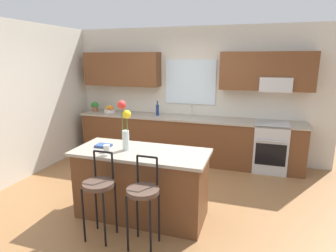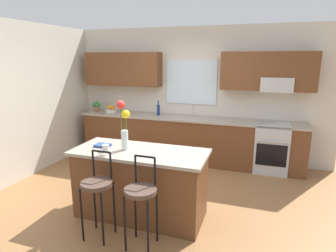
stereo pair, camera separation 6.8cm
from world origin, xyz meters
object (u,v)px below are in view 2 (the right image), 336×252
(bar_stool_near, at_px, (97,187))
(bar_stool_middle, at_px, (141,195))
(kitchen_island, at_px, (140,183))
(potted_plant_small, at_px, (96,106))
(flower_vase, at_px, (124,124))
(mug_ceramic, at_px, (106,148))
(fruit_bowl_oranges, at_px, (111,110))
(cookbook, at_px, (103,145))
(oven_range, at_px, (271,147))
(bottle_olive_oil, at_px, (158,110))

(bar_stool_near, xyz_separation_m, bar_stool_middle, (0.55, 0.00, 0.00))
(kitchen_island, relative_size, potted_plant_small, 7.95)
(flower_vase, distance_m, mug_ceramic, 0.39)
(flower_vase, height_order, fruit_bowl_oranges, flower_vase)
(kitchen_island, distance_m, cookbook, 0.72)
(oven_range, height_order, flower_vase, flower_vase)
(mug_ceramic, bearing_deg, oven_range, 48.85)
(kitchen_island, height_order, fruit_bowl_oranges, fruit_bowl_oranges)
(mug_ceramic, relative_size, potted_plant_small, 0.41)
(flower_vase, relative_size, cookbook, 3.24)
(kitchen_island, bearing_deg, bar_stool_middle, -65.17)
(flower_vase, bearing_deg, kitchen_island, 5.88)
(flower_vase, height_order, bottle_olive_oil, flower_vase)
(cookbook, relative_size, fruit_bowl_oranges, 0.83)
(kitchen_island, xyz_separation_m, cookbook, (-0.55, 0.00, 0.47))
(kitchen_island, bearing_deg, flower_vase, -174.12)
(bottle_olive_oil, bearing_deg, bar_stool_middle, -73.34)
(oven_range, bearing_deg, fruit_bowl_oranges, 179.53)
(fruit_bowl_oranges, bearing_deg, cookbook, -62.97)
(oven_range, bearing_deg, potted_plant_small, 179.62)
(oven_range, relative_size, flower_vase, 1.42)
(oven_range, distance_m, fruit_bowl_oranges, 3.41)
(mug_ceramic, xyz_separation_m, bottle_olive_oil, (-0.17, 2.41, 0.08))
(oven_range, height_order, mug_ceramic, mug_ceramic)
(bar_stool_near, relative_size, bottle_olive_oil, 3.43)
(bottle_olive_oil, bearing_deg, bar_stool_near, -83.99)
(kitchen_island, distance_m, mug_ceramic, 0.66)
(bottle_olive_oil, distance_m, potted_plant_small, 1.48)
(oven_range, xyz_separation_m, kitchen_island, (-1.68, -2.22, 0.00))
(bar_stool_near, distance_m, potted_plant_small, 3.37)
(cookbook, bearing_deg, bar_stool_near, -65.67)
(oven_range, relative_size, mug_ceramic, 10.22)
(bottle_olive_oil, bearing_deg, mug_ceramic, -85.85)
(cookbook, distance_m, bottle_olive_oil, 2.24)
(bar_stool_middle, relative_size, bottle_olive_oil, 3.43)
(bottle_olive_oil, xyz_separation_m, potted_plant_small, (-1.48, -0.00, 0.01))
(bar_stool_middle, height_order, flower_vase, flower_vase)
(oven_range, xyz_separation_m, mug_ceramic, (-2.08, -2.38, 0.51))
(flower_vase, relative_size, bottle_olive_oil, 2.13)
(bar_stool_middle, height_order, potted_plant_small, potted_plant_small)
(cookbook, bearing_deg, bottle_olive_oil, 90.72)
(flower_vase, relative_size, fruit_bowl_oranges, 2.70)
(oven_range, height_order, bar_stool_middle, bar_stool_middle)
(flower_vase, bearing_deg, oven_range, 49.88)
(bar_stool_near, height_order, bar_stool_middle, same)
(oven_range, height_order, bottle_olive_oil, bottle_olive_oil)
(fruit_bowl_oranges, height_order, potted_plant_small, potted_plant_small)
(bar_stool_middle, bearing_deg, cookbook, 143.94)
(bar_stool_middle, distance_m, potted_plant_small, 3.69)
(cookbook, xyz_separation_m, bottle_olive_oil, (-0.03, 2.24, 0.10))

